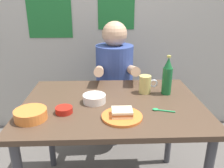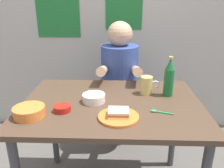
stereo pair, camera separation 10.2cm
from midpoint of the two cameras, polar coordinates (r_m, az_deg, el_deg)
wall_back at (r=2.35m, az=2.24°, el=19.40°), size 4.40×0.09×2.60m
dining_table at (r=1.47m, az=1.93°, el=-7.79°), size 1.10×0.80×0.74m
stool at (r=2.17m, az=3.10°, el=-6.87°), size 0.34×0.34×0.45m
person_seated at (r=2.00m, az=3.33°, el=3.65°), size 0.33×0.56×0.72m
plate_orange at (r=1.25m, az=3.97°, el=-8.14°), size 0.22×0.22×0.01m
sandwich at (r=1.23m, az=4.00°, el=-7.12°), size 0.11×0.09×0.04m
beer_mug at (r=1.55m, az=10.45°, el=-0.32°), size 0.13×0.08×0.12m
beer_bottle at (r=1.54m, az=15.77°, el=1.33°), size 0.06×0.06×0.26m
soup_bowl_orange at (r=1.31m, az=-17.71°, el=-6.46°), size 0.17×0.17×0.05m
rice_bowl_white at (r=1.42m, az=-2.48°, el=-3.40°), size 0.14×0.14×0.05m
sambal_bowl_red at (r=1.33m, az=-10.05°, el=-5.92°), size 0.10×0.10×0.03m
spoon at (r=1.34m, az=13.37°, el=-6.68°), size 0.12×0.05×0.01m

